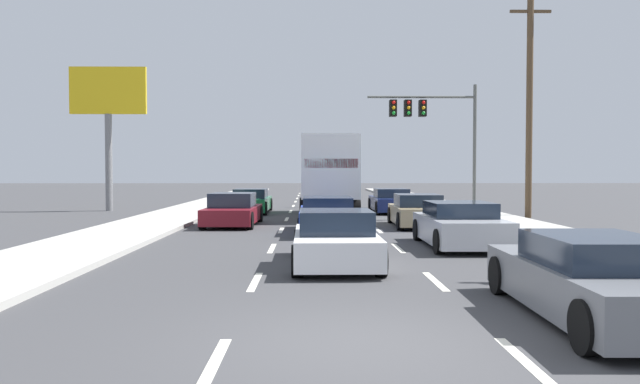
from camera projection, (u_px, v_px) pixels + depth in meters
ground_plane at (324, 210)px, 32.48m from camera, size 140.00×140.00×0.00m
sidewalk_right at (478, 216)px, 27.58m from camera, size 3.01×80.00×0.14m
sidewalk_left at (173, 216)px, 27.39m from camera, size 3.01×80.00×0.14m
lane_markings at (325, 215)px, 29.19m from camera, size 3.54×57.00×0.01m
car_green at (251, 202)px, 30.69m from camera, size 1.87×4.59×1.19m
car_maroon at (233, 211)px, 23.58m from camera, size 1.98×4.45×1.25m
box_truck at (329, 172)px, 28.12m from camera, size 2.57×8.10×3.54m
car_blue at (327, 216)px, 20.84m from camera, size 1.93×4.70×1.21m
car_white at (335, 241)px, 13.67m from camera, size 1.90×4.21×1.23m
car_navy at (391, 201)px, 30.91m from camera, size 1.90×4.62×1.20m
car_tan at (418, 212)px, 23.18m from camera, size 1.96×4.17×1.21m
car_silver at (460, 226)px, 17.03m from camera, size 1.98×4.21×1.23m
car_gray at (592, 280)px, 8.72m from camera, size 1.87×4.61×1.20m
traffic_signal_mast at (426, 117)px, 35.87m from camera, size 6.34×0.69×7.05m
utility_pole_mid at (529, 105)px, 27.26m from camera, size 1.80×0.28×9.64m
roadside_billboard at (108, 109)px, 32.05m from camera, size 3.93×0.36×7.43m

